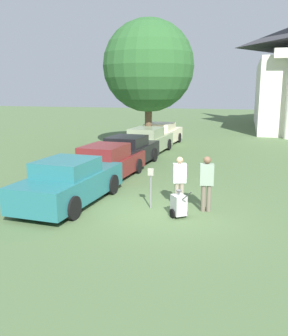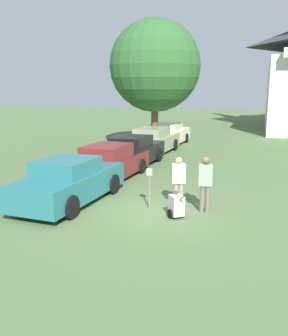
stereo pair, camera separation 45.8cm
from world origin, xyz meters
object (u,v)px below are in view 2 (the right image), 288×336
(parked_car_black, at_px, (132,152))
(parked_car_cream, at_px, (167,135))
(parked_car_sage, at_px, (153,142))
(parked_car_teal, at_px, (70,182))
(person_supervisor, at_px, (205,181))
(parking_meter, at_px, (150,181))
(equipment_cart, at_px, (176,205))
(parked_car_maroon, at_px, (109,164))
(person_worker, at_px, (179,179))

(parked_car_black, height_order, parked_car_cream, parked_car_cream)
(parked_car_sage, bearing_deg, parked_car_teal, -86.35)
(parked_car_black, xyz_separation_m, person_supervisor, (4.50, -6.11, 0.31))
(parked_car_cream, bearing_deg, parked_car_teal, -86.35)
(parking_meter, distance_m, equipment_cart, 1.32)
(person_supervisor, bearing_deg, parked_car_black, -64.22)
(parked_car_black, height_order, equipment_cart, parked_car_black)
(person_supervisor, bearing_deg, equipment_cart, 35.99)
(parked_car_maroon, relative_size, parked_car_black, 1.07)
(parked_car_black, bearing_deg, parking_meter, -62.59)
(parked_car_black, bearing_deg, parked_car_sage, 93.66)
(parked_car_teal, distance_m, parked_car_cream, 13.70)
(person_supervisor, bearing_deg, person_worker, -29.00)
(parked_car_maroon, height_order, parking_meter, parked_car_maroon)
(parked_car_maroon, relative_size, equipment_cart, 5.10)
(person_worker, bearing_deg, person_supervisor, 141.96)
(parked_car_black, xyz_separation_m, parked_car_cream, (-0.00, 7.26, 0.00))
(parked_car_sage, height_order, equipment_cart, parked_car_sage)
(parked_car_maroon, xyz_separation_m, parked_car_sage, (0.00, 6.71, 0.03))
(parked_car_teal, distance_m, parked_car_maroon, 3.41)
(parked_car_cream, xyz_separation_m, equipment_cart, (3.77, -14.14, -0.31))
(equipment_cart, bearing_deg, parking_meter, 110.45)
(parked_car_sage, relative_size, person_supervisor, 2.97)
(parked_car_teal, xyz_separation_m, parking_meter, (2.74, 0.20, 0.20))
(parked_car_maroon, bearing_deg, parked_car_black, 93.64)
(parked_car_sage, xyz_separation_m, person_supervisor, (4.50, -9.79, 0.29))
(parked_car_cream, xyz_separation_m, person_worker, (3.60, -13.07, 0.23))
(parked_car_cream, height_order, person_supervisor, person_supervisor)
(parked_car_black, relative_size, equipment_cart, 4.77)
(parked_car_teal, bearing_deg, parked_car_cream, 93.65)
(person_worker, distance_m, equipment_cart, 1.21)
(parked_car_sage, height_order, parking_meter, parked_car_sage)
(person_worker, height_order, equipment_cart, person_worker)
(parked_car_maroon, xyz_separation_m, person_worker, (3.60, -2.78, 0.25))
(parked_car_maroon, distance_m, person_supervisor, 5.46)
(person_worker, bearing_deg, parking_meter, 6.68)
(parked_car_sage, relative_size, parked_car_cream, 1.02)
(parked_car_maroon, bearing_deg, parked_car_sage, 93.65)
(parked_car_cream, xyz_separation_m, parking_meter, (2.74, -13.49, 0.21))
(parked_car_sage, relative_size, person_worker, 3.16)
(parking_meter, relative_size, person_supervisor, 0.74)
(person_supervisor, bearing_deg, parking_meter, -6.61)
(person_supervisor, bearing_deg, parked_car_cream, -81.98)
(parked_car_teal, height_order, person_supervisor, person_supervisor)
(parked_car_teal, distance_m, parked_car_sage, 10.11)
(parked_car_sage, distance_m, person_worker, 10.15)
(parked_car_maroon, xyz_separation_m, equipment_cart, (3.77, -3.85, -0.29))
(person_worker, relative_size, equipment_cart, 1.65)
(parked_car_maroon, bearing_deg, parking_meter, -45.75)
(parked_car_teal, height_order, parked_car_black, parked_car_teal)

